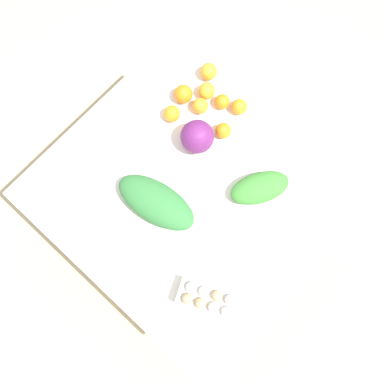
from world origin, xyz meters
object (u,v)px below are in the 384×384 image
greens_bunch_chard (156,202)px  orange_6 (209,72)px  greens_bunch_dandelion (260,188)px  orange_7 (172,114)px  orange_5 (200,106)px  cabbage_purple (197,137)px  orange_1 (222,102)px  orange_3 (183,94)px  egg_carton (208,300)px  orange_0 (223,131)px  orange_4 (239,107)px  orange_2 (207,91)px

greens_bunch_chard → orange_6: bearing=-68.1°
greens_bunch_dandelion → orange_7: size_ratio=3.45×
orange_5 → orange_7: size_ratio=0.97×
cabbage_purple → orange_5: size_ratio=2.02×
orange_1 → orange_3: size_ratio=0.80×
egg_carton → orange_0: 0.70m
egg_carton → orange_7: 0.78m
orange_3 → orange_5: bearing=-173.9°
cabbage_purple → orange_1: bearing=-79.7°
greens_bunch_chard → orange_0: (0.01, -0.42, -0.01)m
greens_bunch_chard → egg_carton: bearing=160.4°
orange_3 → orange_5: orange_3 is taller
orange_3 → greens_bunch_dandelion: bearing=168.5°
cabbage_purple → orange_3: bearing=-32.4°
orange_4 → orange_5: (0.13, 0.11, 0.00)m
orange_1 → orange_4: orange_4 is taller
greens_bunch_chard → orange_1: size_ratio=5.25×
orange_2 → orange_7: (0.04, 0.18, -0.00)m
orange_6 → orange_7: (-0.02, 0.26, -0.00)m
orange_1 → orange_7: 0.22m
orange_1 → orange_7: size_ratio=0.92×
greens_bunch_dandelion → orange_6: 0.57m
orange_1 → orange_3: (0.15, 0.09, 0.01)m
orange_7 → cabbage_purple: bearing=173.6°
greens_bunch_chard → greens_bunch_dandelion: (-0.27, -0.33, -0.01)m
greens_bunch_chard → cabbage_purple: bearing=-79.3°
egg_carton → orange_7: bearing=-61.3°
orange_0 → orange_7: (0.21, 0.09, 0.00)m
greens_bunch_dandelion → orange_1: 0.41m
orange_1 → orange_0: bearing=132.4°
orange_1 → orange_2: size_ratio=0.89×
orange_1 → orange_2: 0.08m
cabbage_purple → egg_carton: bearing=135.5°
egg_carton → orange_3: 0.87m
orange_0 → orange_4: (0.02, -0.13, 0.00)m
egg_carton → orange_1: egg_carton is taller
greens_bunch_dandelion → orange_3: orange_3 is taller
orange_1 → orange_2: (0.08, 0.01, 0.00)m
orange_3 → orange_6: (-0.01, -0.16, -0.00)m
greens_bunch_dandelion → orange_2: (0.45, -0.18, -0.00)m
greens_bunch_chard → orange_2: 0.54m
orange_2 → orange_6: bearing=-53.7°
greens_bunch_chard → greens_bunch_dandelion: 0.42m
greens_bunch_chard → orange_1: bearing=-79.4°
greens_bunch_chard → orange_3: greens_bunch_chard is taller
greens_bunch_dandelion → orange_0: 0.29m
orange_7 → orange_4: bearing=-131.5°
orange_0 → orange_6: (0.23, -0.17, 0.00)m
cabbage_purple → orange_7: size_ratio=1.97×
orange_3 → orange_0: bearing=177.2°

